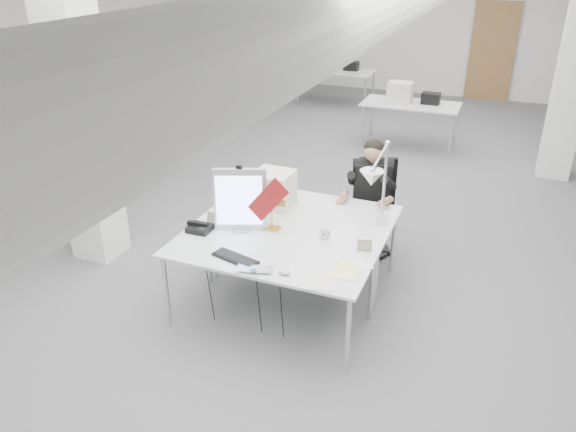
% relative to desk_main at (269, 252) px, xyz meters
% --- Properties ---
extents(room_shell, '(10.04, 14.04, 3.24)m').
position_rel_desk_main_xyz_m(room_shell, '(0.04, 2.63, 0.95)').
color(room_shell, '#555558').
rests_on(room_shell, ground).
extents(desk_main, '(1.80, 0.90, 0.02)m').
position_rel_desk_main_xyz_m(desk_main, '(0.00, 0.00, 0.00)').
color(desk_main, silver).
rests_on(desk_main, room_shell).
extents(desk_second, '(1.80, 0.90, 0.02)m').
position_rel_desk_main_xyz_m(desk_second, '(0.00, 0.90, 0.00)').
color(desk_second, silver).
rests_on(desk_second, room_shell).
extents(bg_desk_a, '(1.60, 0.80, 0.02)m').
position_rel_desk_main_xyz_m(bg_desk_a, '(0.20, 5.50, 0.00)').
color(bg_desk_a, silver).
rests_on(bg_desk_a, room_shell).
extents(bg_desk_b, '(1.60, 0.80, 0.02)m').
position_rel_desk_main_xyz_m(bg_desk_b, '(-1.80, 7.70, 0.00)').
color(bg_desk_b, silver).
rests_on(bg_desk_b, room_shell).
extents(filing_cabinet, '(0.45, 0.55, 1.20)m').
position_rel_desk_main_xyz_m(filing_cabinet, '(-3.50, 9.15, -0.14)').
color(filing_cabinet, gray).
rests_on(filing_cabinet, room_shell).
extents(office_chair, '(0.69, 0.69, 1.10)m').
position_rel_desk_main_xyz_m(office_chair, '(0.50, 1.63, -0.19)').
color(office_chair, black).
rests_on(office_chair, room_shell).
extents(seated_person, '(0.63, 0.70, 0.87)m').
position_rel_desk_main_xyz_m(seated_person, '(0.50, 1.58, 0.16)').
color(seated_person, black).
rests_on(seated_person, office_chair).
extents(monitor, '(0.47, 0.23, 0.60)m').
position_rel_desk_main_xyz_m(monitor, '(-0.41, 0.28, 0.31)').
color(monitor, '#BBBBC0').
rests_on(monitor, desk_main).
extents(pennant, '(0.42, 0.05, 0.45)m').
position_rel_desk_main_xyz_m(pennant, '(-0.12, 0.25, 0.37)').
color(pennant, maroon).
rests_on(pennant, monitor).
extents(keyboard, '(0.44, 0.24, 0.02)m').
position_rel_desk_main_xyz_m(keyboard, '(-0.21, -0.24, 0.02)').
color(keyboard, black).
rests_on(keyboard, desk_main).
extents(laptop, '(0.32, 0.25, 0.02)m').
position_rel_desk_main_xyz_m(laptop, '(0.03, -0.39, 0.02)').
color(laptop, '#BBBCC0').
rests_on(laptop, desk_main).
extents(mouse, '(0.10, 0.07, 0.04)m').
position_rel_desk_main_xyz_m(mouse, '(0.27, -0.31, 0.03)').
color(mouse, '#A5A5A9').
rests_on(mouse, desk_main).
extents(bankers_lamp, '(0.34, 0.16, 0.37)m').
position_rel_desk_main_xyz_m(bankers_lamp, '(-0.14, 0.39, 0.20)').
color(bankers_lamp, gold).
rests_on(bankers_lamp, desk_main).
extents(desk_phone, '(0.22, 0.19, 0.05)m').
position_rel_desk_main_xyz_m(desk_phone, '(-0.75, 0.11, 0.04)').
color(desk_phone, black).
rests_on(desk_phone, desk_main).
extents(picture_frame_left, '(0.14, 0.05, 0.11)m').
position_rel_desk_main_xyz_m(picture_frame_left, '(-0.71, 0.29, 0.07)').
color(picture_frame_left, '#B2814C').
rests_on(picture_frame_left, desk_main).
extents(picture_frame_right, '(0.13, 0.05, 0.10)m').
position_rel_desk_main_xyz_m(picture_frame_right, '(0.76, 0.31, 0.06)').
color(picture_frame_right, tan).
rests_on(picture_frame_right, desk_main).
extents(desk_clock, '(0.11, 0.05, 0.10)m').
position_rel_desk_main_xyz_m(desk_clock, '(0.38, 0.39, 0.06)').
color(desk_clock, '#A7A7AB').
rests_on(desk_clock, desk_main).
extents(paper_stack_a, '(0.31, 0.37, 0.01)m').
position_rel_desk_main_xyz_m(paper_stack_a, '(0.56, -0.28, 0.02)').
color(paper_stack_a, silver).
rests_on(paper_stack_a, desk_main).
extents(paper_stack_b, '(0.21, 0.28, 0.01)m').
position_rel_desk_main_xyz_m(paper_stack_b, '(0.72, -0.07, 0.02)').
color(paper_stack_b, '#FFFD98').
rests_on(paper_stack_b, desk_main).
extents(paper_stack_c, '(0.23, 0.22, 0.01)m').
position_rel_desk_main_xyz_m(paper_stack_c, '(0.80, 0.05, 0.02)').
color(paper_stack_c, white).
rests_on(paper_stack_c, desk_main).
extents(beige_monitor, '(0.39, 0.37, 0.36)m').
position_rel_desk_main_xyz_m(beige_monitor, '(-0.34, 0.89, 0.19)').
color(beige_monitor, beige).
rests_on(beige_monitor, desk_second).
extents(architect_lamp, '(0.38, 0.77, 0.95)m').
position_rel_desk_main_xyz_m(architect_lamp, '(0.78, 0.64, 0.49)').
color(architect_lamp, silver).
rests_on(architect_lamp, desk_second).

